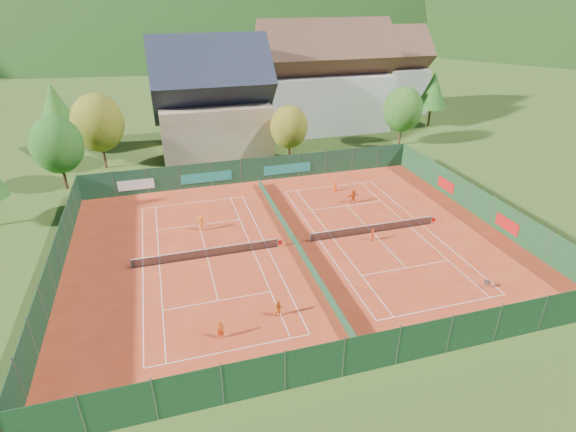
{
  "coord_description": "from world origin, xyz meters",
  "views": [
    {
      "loc": [
        -10.63,
        -34.26,
        21.21
      ],
      "look_at": [
        0.0,
        2.0,
        2.0
      ],
      "focal_mm": 28.0,
      "sensor_mm": 36.0,
      "label": 1
    }
  ],
  "objects_px": {
    "player_left_far": "(201,223)",
    "player_right_far_a": "(335,186)",
    "player_left_near": "(221,330)",
    "player_left_mid": "(279,309)",
    "ball_hopper": "(487,283)",
    "player_right_far_b": "(353,196)",
    "chalet": "(212,104)",
    "hotel_block_b": "(379,76)",
    "hotel_block_a": "(324,83)",
    "player_right_near": "(373,235)"
  },
  "relations": [
    {
      "from": "chalet",
      "to": "player_left_near",
      "type": "xyz_separation_m",
      "value": [
        -5.4,
        -40.56,
        -5.91
      ]
    },
    {
      "from": "chalet",
      "to": "player_left_near",
      "type": "bearing_deg",
      "value": -97.58
    },
    {
      "from": "hotel_block_b",
      "to": "player_left_far",
      "type": "bearing_deg",
      "value": -134.29
    },
    {
      "from": "hotel_block_a",
      "to": "player_left_mid",
      "type": "relative_size",
      "value": 15.32
    },
    {
      "from": "player_right_far_b",
      "to": "hotel_block_a",
      "type": "bearing_deg",
      "value": -106.64
    },
    {
      "from": "player_left_near",
      "to": "player_right_far_a",
      "type": "bearing_deg",
      "value": 42.89
    },
    {
      "from": "player_left_far",
      "to": "ball_hopper",
      "type": "bearing_deg",
      "value": 148.0
    },
    {
      "from": "ball_hopper",
      "to": "player_right_far_b",
      "type": "height_order",
      "value": "player_right_far_b"
    },
    {
      "from": "chalet",
      "to": "player_right_far_a",
      "type": "xyz_separation_m",
      "value": [
        11.18,
        -19.57,
        -5.98
      ]
    },
    {
      "from": "player_left_near",
      "to": "player_left_far",
      "type": "xyz_separation_m",
      "value": [
        0.52,
        15.72,
        0.07
      ]
    },
    {
      "from": "player_left_far",
      "to": "player_left_mid",
      "type": "bearing_deg",
      "value": 110.52
    },
    {
      "from": "player_right_near",
      "to": "player_right_far_b",
      "type": "xyz_separation_m",
      "value": [
        1.63,
        8.22,
        0.14
      ]
    },
    {
      "from": "chalet",
      "to": "player_left_near",
      "type": "relative_size",
      "value": 11.3
    },
    {
      "from": "player_left_near",
      "to": "player_right_far_a",
      "type": "height_order",
      "value": "player_left_near"
    },
    {
      "from": "player_right_far_a",
      "to": "player_left_far",
      "type": "bearing_deg",
      "value": 1.23
    },
    {
      "from": "hotel_block_a",
      "to": "player_right_near",
      "type": "xyz_separation_m",
      "value": [
        -8.75,
        -37.39,
        -6.73
      ]
    },
    {
      "from": "chalet",
      "to": "hotel_block_a",
      "type": "height_order",
      "value": "hotel_block_a"
    },
    {
      "from": "ball_hopper",
      "to": "player_left_near",
      "type": "bearing_deg",
      "value": 179.34
    },
    {
      "from": "player_left_near",
      "to": "ball_hopper",
      "type": "bearing_deg",
      "value": -9.46
    },
    {
      "from": "hotel_block_a",
      "to": "player_right_far_b",
      "type": "xyz_separation_m",
      "value": [
        -7.11,
        -29.17,
        -6.59
      ]
    },
    {
      "from": "ball_hopper",
      "to": "player_left_far",
      "type": "distance_m",
      "value": 25.96
    },
    {
      "from": "ball_hopper",
      "to": "player_right_near",
      "type": "distance_m",
      "value": 10.82
    },
    {
      "from": "player_right_far_a",
      "to": "player_left_near",
      "type": "bearing_deg",
      "value": 34.77
    },
    {
      "from": "hotel_block_b",
      "to": "player_right_far_a",
      "type": "distance_m",
      "value": 40.48
    },
    {
      "from": "chalet",
      "to": "player_right_far_b",
      "type": "xyz_separation_m",
      "value": [
        11.89,
        -23.17,
        -5.83
      ]
    },
    {
      "from": "player_left_near",
      "to": "player_left_mid",
      "type": "height_order",
      "value": "player_left_near"
    },
    {
      "from": "hotel_block_b",
      "to": "player_left_mid",
      "type": "relative_size",
      "value": 12.26
    },
    {
      "from": "chalet",
      "to": "player_right_far_b",
      "type": "bearing_deg",
      "value": -62.84
    },
    {
      "from": "hotel_block_b",
      "to": "player_right_near",
      "type": "height_order",
      "value": "hotel_block_b"
    },
    {
      "from": "chalet",
      "to": "ball_hopper",
      "type": "relative_size",
      "value": 20.25
    },
    {
      "from": "player_left_near",
      "to": "player_right_far_b",
      "type": "bearing_deg",
      "value": 36.37
    },
    {
      "from": "player_left_far",
      "to": "player_right_far_a",
      "type": "relative_size",
      "value": 1.22
    },
    {
      "from": "hotel_block_a",
      "to": "player_left_far",
      "type": "bearing_deg",
      "value": -127.76
    },
    {
      "from": "player_left_near",
      "to": "player_left_far",
      "type": "bearing_deg",
      "value": 79.31
    },
    {
      "from": "player_left_mid",
      "to": "player_right_far_b",
      "type": "bearing_deg",
      "value": 59.89
    },
    {
      "from": "hotel_block_a",
      "to": "ball_hopper",
      "type": "xyz_separation_m",
      "value": [
        -3.41,
        -46.8,
        -6.83
      ]
    },
    {
      "from": "hotel_block_a",
      "to": "player_right_far_b",
      "type": "height_order",
      "value": "hotel_block_a"
    },
    {
      "from": "hotel_block_b",
      "to": "player_right_far_b",
      "type": "xyz_separation_m",
      "value": [
        -21.11,
        -37.17,
        -5.83
      ]
    },
    {
      "from": "hotel_block_a",
      "to": "player_left_mid",
      "type": "height_order",
      "value": "hotel_block_a"
    },
    {
      "from": "hotel_block_b",
      "to": "player_left_near",
      "type": "relative_size",
      "value": 12.06
    },
    {
      "from": "player_left_near",
      "to": "player_right_far_a",
      "type": "distance_m",
      "value": 26.75
    },
    {
      "from": "chalet",
      "to": "hotel_block_a",
      "type": "xyz_separation_m",
      "value": [
        19.0,
        6.0,
        0.76
      ]
    },
    {
      "from": "chalet",
      "to": "player_left_far",
      "type": "relative_size",
      "value": 10.26
    },
    {
      "from": "ball_hopper",
      "to": "player_left_mid",
      "type": "distance_m",
      "value": 16.71
    },
    {
      "from": "chalet",
      "to": "hotel_block_b",
      "type": "distance_m",
      "value": 35.85
    },
    {
      "from": "player_left_near",
      "to": "player_left_mid",
      "type": "distance_m",
      "value": 4.46
    },
    {
      "from": "player_left_near",
      "to": "player_right_far_b",
      "type": "distance_m",
      "value": 24.52
    },
    {
      "from": "player_left_mid",
      "to": "player_left_near",
      "type": "bearing_deg",
      "value": -158.07
    },
    {
      "from": "player_left_far",
      "to": "player_right_far_a",
      "type": "height_order",
      "value": "player_left_far"
    },
    {
      "from": "player_right_far_a",
      "to": "chalet",
      "type": "bearing_deg",
      "value": -77.19
    }
  ]
}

